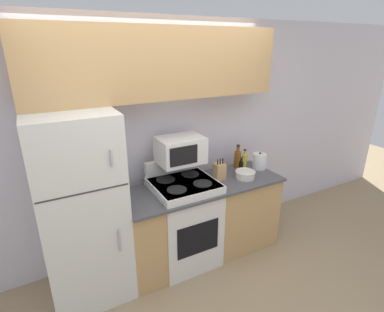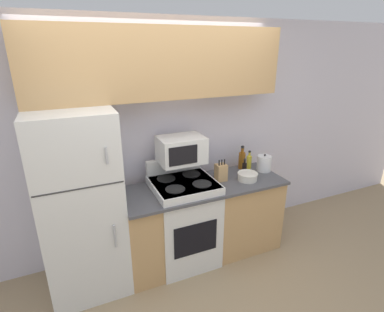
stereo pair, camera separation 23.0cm
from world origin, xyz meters
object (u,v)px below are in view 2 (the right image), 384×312
(knife_block, at_px, (221,172))
(bottle_whiskey, at_px, (242,160))
(kettle, at_px, (264,163))
(bowl, at_px, (248,176))
(microwave, at_px, (181,150))
(stove, at_px, (184,221))
(bottle_cooking_spray, at_px, (249,161))
(refrigerator, at_px, (81,204))
(bottle_soy_sauce, at_px, (244,168))

(knife_block, bearing_deg, bottle_whiskey, 26.76)
(kettle, bearing_deg, knife_block, -176.86)
(bowl, bearing_deg, microwave, 162.68)
(stove, distance_m, bottle_cooking_spray, 1.05)
(refrigerator, distance_m, stove, 1.07)
(stove, distance_m, bottle_soy_sauce, 0.91)
(bottle_soy_sauce, bearing_deg, knife_block, -171.28)
(refrigerator, bearing_deg, knife_block, -1.67)
(knife_block, distance_m, kettle, 0.59)
(microwave, height_order, bottle_cooking_spray, microwave)
(bowl, bearing_deg, knife_block, 157.56)
(bowl, bearing_deg, bottle_cooking_spray, 53.89)
(stove, height_order, microwave, microwave)
(refrigerator, relative_size, microwave, 3.83)
(refrigerator, height_order, kettle, refrigerator)
(bottle_whiskey, bearing_deg, bottle_cooking_spray, -22.17)
(refrigerator, height_order, stove, refrigerator)
(bottle_cooking_spray, height_order, bottle_whiskey, bottle_whiskey)
(refrigerator, bearing_deg, bottle_soy_sauce, 0.30)
(bowl, bearing_deg, refrigerator, 174.88)
(bottle_soy_sauce, bearing_deg, bowl, -111.32)
(stove, bearing_deg, bottle_whiskey, 14.54)
(refrigerator, bearing_deg, bottle_cooking_spray, 3.67)
(stove, bearing_deg, microwave, 77.07)
(refrigerator, bearing_deg, stove, -3.55)
(refrigerator, xyz_separation_m, bottle_cooking_spray, (1.91, 0.12, 0.08))
(refrigerator, relative_size, bottle_whiskey, 6.35)
(kettle, bearing_deg, stove, -177.11)
(stove, height_order, bottle_whiskey, bottle_whiskey)
(bowl, bearing_deg, bottle_soy_sauce, 68.68)
(stove, xyz_separation_m, bottle_whiskey, (0.84, 0.22, 0.50))
(knife_block, bearing_deg, refrigerator, 178.33)
(stove, distance_m, bowl, 0.84)
(microwave, xyz_separation_m, bottle_soy_sauce, (0.75, -0.05, -0.31))
(microwave, xyz_separation_m, bottle_whiskey, (0.81, 0.09, -0.27))
(knife_block, distance_m, bottle_cooking_spray, 0.50)
(microwave, distance_m, bottle_soy_sauce, 0.81)
(stove, bearing_deg, bottle_soy_sauce, 5.21)
(bottle_cooking_spray, bearing_deg, refrigerator, -176.33)
(microwave, bearing_deg, bottle_soy_sauce, -3.94)
(knife_block, bearing_deg, kettle, 3.14)
(stove, distance_m, kettle, 1.14)
(stove, bearing_deg, kettle, 2.89)
(microwave, xyz_separation_m, bowl, (0.69, -0.21, -0.33))
(refrigerator, xyz_separation_m, microwave, (1.02, 0.06, 0.37))
(knife_block, xyz_separation_m, bottle_whiskey, (0.39, 0.20, 0.02))
(refrigerator, xyz_separation_m, bottle_whiskey, (1.83, 0.16, 0.10))
(knife_block, relative_size, bowl, 1.09)
(bottle_soy_sauce, bearing_deg, kettle, -4.13)
(bottle_whiskey, bearing_deg, stove, -165.46)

